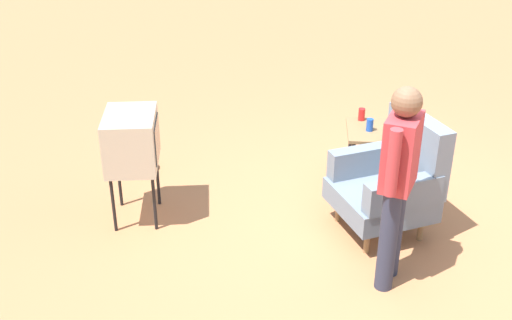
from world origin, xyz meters
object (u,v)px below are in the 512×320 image
object	(u,v)px
armchair	(392,180)
flower_vase	(398,124)
bottle_short_clear	(396,114)
tv_on_stand	(132,141)
soda_can_blue	(370,125)
side_table	(376,139)
person_standing	(398,177)
soda_can_red	(362,114)

from	to	relation	value
armchair	flower_vase	world-z (taller)	armchair
flower_vase	bottle_short_clear	bearing A→B (deg)	177.09
tv_on_stand	flower_vase	xyz separation A→B (m)	(-0.55, 2.37, 0.01)
bottle_short_clear	soda_can_blue	size ratio (longest dim) A/B	1.64
soda_can_blue	tv_on_stand	bearing A→B (deg)	-71.86
tv_on_stand	bottle_short_clear	distance (m)	2.55
side_table	bottle_short_clear	world-z (taller)	bottle_short_clear
soda_can_blue	flower_vase	distance (m)	0.30
tv_on_stand	person_standing	xyz separation A→B (m)	(0.76, 2.20, 0.16)
tv_on_stand	person_standing	size ratio (longest dim) A/B	0.63
tv_on_stand	flower_vase	distance (m)	2.43
tv_on_stand	soda_can_red	size ratio (longest dim) A/B	8.44
flower_vase	soda_can_red	bearing A→B (deg)	-142.61
armchair	soda_can_blue	xyz separation A→B (m)	(-0.70, -0.16, 0.20)
side_table	flower_vase	xyz separation A→B (m)	(0.18, 0.17, 0.24)
soda_can_red	side_table	bearing A→B (deg)	31.42
person_standing	flower_vase	xyz separation A→B (m)	(-1.31, 0.17, -0.15)
person_standing	soda_can_red	distance (m)	1.73
armchair	soda_can_blue	distance (m)	0.74
bottle_short_clear	soda_can_red	xyz separation A→B (m)	(-0.06, -0.32, -0.04)
flower_vase	soda_can_blue	bearing A→B (deg)	-121.70
side_table	person_standing	xyz separation A→B (m)	(1.49, 0.00, 0.39)
person_standing	bottle_short_clear	size ratio (longest dim) A/B	8.20
soda_can_red	tv_on_stand	bearing A→B (deg)	-65.40
tv_on_stand	armchair	bearing A→B (deg)	90.00
side_table	soda_can_red	world-z (taller)	soda_can_red
bottle_short_clear	armchair	bearing A→B (deg)	-6.55
soda_can_blue	armchair	bearing A→B (deg)	12.95
tv_on_stand	flower_vase	world-z (taller)	tv_on_stand
side_table	soda_can_red	bearing A→B (deg)	-148.58
soda_can_blue	side_table	bearing A→B (deg)	113.57
person_standing	armchair	bearing A→B (deg)	173.64
side_table	person_standing	size ratio (longest dim) A/B	0.39
armchair	side_table	distance (m)	0.73
armchair	soda_can_red	distance (m)	0.99
armchair	flower_vase	size ratio (longest dim) A/B	4.00
side_table	soda_can_red	size ratio (longest dim) A/B	5.25
armchair	tv_on_stand	bearing A→B (deg)	-90.00
side_table	soda_can_red	xyz separation A→B (m)	(-0.22, -0.13, 0.16)
tv_on_stand	soda_can_blue	distance (m)	2.24
armchair	person_standing	xyz separation A→B (m)	(0.76, -0.08, 0.44)
armchair	tv_on_stand	world-z (taller)	armchair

